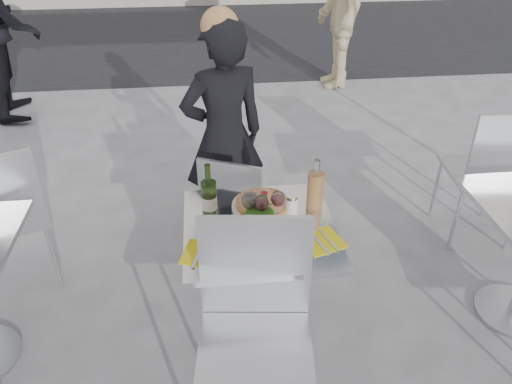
{
  "coord_description": "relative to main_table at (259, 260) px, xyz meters",
  "views": [
    {
      "loc": [
        -0.23,
        -1.91,
        2.16
      ],
      "look_at": [
        0.0,
        0.15,
        0.85
      ],
      "focal_mm": 35.0,
      "sensor_mm": 36.0,
      "label": 1
    }
  ],
  "objects": [
    {
      "name": "ground",
      "position": [
        0.0,
        0.0,
        -0.54
      ],
      "size": [
        80.0,
        80.0,
        0.0
      ],
      "primitive_type": "plane",
      "color": "slate"
    },
    {
      "name": "street_asphalt",
      "position": [
        0.0,
        6.5,
        -0.54
      ],
      "size": [
        24.0,
        5.0,
        0.0
      ],
      "primitive_type": "cube",
      "color": "black",
      "rests_on": "ground"
    },
    {
      "name": "main_table",
      "position": [
        0.0,
        0.0,
        0.0
      ],
      "size": [
        0.72,
        0.72,
        0.75
      ],
      "color": "#B7BABF",
      "rests_on": "ground"
    },
    {
      "name": "chair_far",
      "position": [
        -0.07,
        0.58,
        -0.05
      ],
      "size": [
        0.51,
        0.51,
        0.83
      ],
      "rotation": [
        0.0,
        0.0,
        2.72
      ],
      "color": "silver",
      "rests_on": "ground"
    },
    {
      "name": "chair_near",
      "position": [
        -0.07,
        -0.45,
        0.07
      ],
      "size": [
        0.52,
        0.53,
        1.04
      ],
      "rotation": [
        0.0,
        0.0,
        -0.11
      ],
      "color": "silver",
      "rests_on": "ground"
    },
    {
      "name": "side_chair_lfar",
      "position": [
        -1.38,
        0.51,
        0.04
      ],
      "size": [
        0.59,
        0.59,
        0.98
      ],
      "rotation": [
        0.0,
        0.0,
        3.52
      ],
      "color": "silver",
      "rests_on": "ground"
    },
    {
      "name": "side_chair_rfar",
      "position": [
        1.58,
        0.68,
        0.06
      ],
      "size": [
        0.5,
        0.51,
        1.01
      ],
      "rotation": [
        0.0,
        0.0,
        3.06
      ],
      "color": "silver",
      "rests_on": "ground"
    },
    {
      "name": "woman_diner",
      "position": [
        -0.11,
        0.98,
        0.22
      ],
      "size": [
        0.63,
        0.5,
        1.51
      ],
      "primitive_type": "imported",
      "rotation": [
        0.0,
        0.0,
        3.42
      ],
      "color": "black",
      "rests_on": "ground"
    },
    {
      "name": "pedestrian_a",
      "position": [
        -2.18,
        3.43,
        0.38
      ],
      "size": [
        0.87,
        1.02,
        1.84
      ],
      "primitive_type": "imported",
      "rotation": [
        0.0,
        0.0,
        1.78
      ],
      "color": "black",
      "rests_on": "ground"
    },
    {
      "name": "pedestrian_b",
      "position": [
        1.33,
        3.85,
        0.4
      ],
      "size": [
        0.72,
        1.23,
        1.87
      ],
      "primitive_type": "imported",
      "rotation": [
        0.0,
        0.0,
        4.69
      ],
      "color": "tan",
      "rests_on": "ground"
    },
    {
      "name": "pizza_near",
      "position": [
        0.06,
        -0.15,
        0.22
      ],
      "size": [
        0.33,
        0.33,
        0.02
      ],
      "color": "tan",
      "rests_on": "main_table"
    },
    {
      "name": "pizza_far",
      "position": [
        0.04,
        0.17,
        0.23
      ],
      "size": [
        0.31,
        0.31,
        0.03
      ],
      "color": "white",
      "rests_on": "main_table"
    },
    {
      "name": "salad_plate",
      "position": [
        0.0,
        0.03,
        0.25
      ],
      "size": [
        0.22,
        0.22,
        0.09
      ],
      "color": "white",
      "rests_on": "main_table"
    },
    {
      "name": "wine_bottle",
      "position": [
        -0.23,
        0.1,
        0.32
      ],
      "size": [
        0.07,
        0.08,
        0.29
      ],
      "color": "#34501E",
      "rests_on": "main_table"
    },
    {
      "name": "carafe",
      "position": [
        0.28,
        0.1,
        0.33
      ],
      "size": [
        0.08,
        0.08,
        0.29
      ],
      "color": "#E1A660",
      "rests_on": "main_table"
    },
    {
      "name": "sugar_shaker",
      "position": [
        0.17,
        0.09,
        0.26
      ],
      "size": [
        0.06,
        0.06,
        0.11
      ],
      "color": "white",
      "rests_on": "main_table"
    },
    {
      "name": "wineglass_white_a",
      "position": [
        -0.05,
        0.05,
        0.32
      ],
      "size": [
        0.07,
        0.07,
        0.16
      ],
      "color": "white",
      "rests_on": "main_table"
    },
    {
      "name": "wineglass_white_b",
      "position": [
        -0.03,
        0.06,
        0.32
      ],
      "size": [
        0.07,
        0.07,
        0.16
      ],
      "color": "white",
      "rests_on": "main_table"
    },
    {
      "name": "wineglass_red_a",
      "position": [
        0.01,
        0.03,
        0.32
      ],
      "size": [
        0.07,
        0.07,
        0.16
      ],
      "color": "white",
      "rests_on": "main_table"
    },
    {
      "name": "wineglass_red_b",
      "position": [
        0.09,
        0.06,
        0.32
      ],
      "size": [
        0.07,
        0.07,
        0.16
      ],
      "color": "white",
      "rests_on": "main_table"
    },
    {
      "name": "napkin_left",
      "position": [
        -0.27,
        -0.17,
        0.21
      ],
      "size": [
        0.22,
        0.22,
        0.01
      ],
      "rotation": [
        0.0,
        0.0,
        -0.29
      ],
      "color": "yellow",
      "rests_on": "main_table"
    },
    {
      "name": "napkin_right",
      "position": [
        0.27,
        -0.14,
        0.21
      ],
      "size": [
        0.23,
        0.23,
        0.01
      ],
      "rotation": [
        0.0,
        0.0,
        0.31
      ],
      "color": "yellow",
      "rests_on": "main_table"
    }
  ]
}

